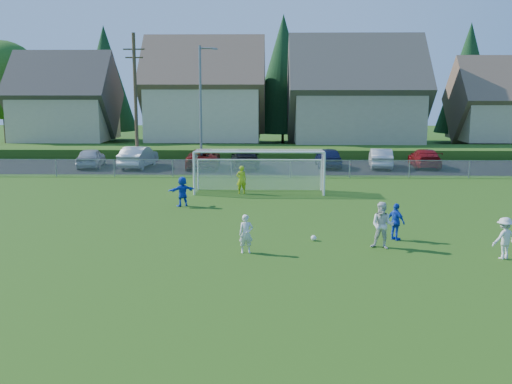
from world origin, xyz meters
TOP-DOWN VIEW (x-y plane):
  - ground at (0.00, 0.00)m, footprint 160.00×160.00m
  - asphalt_lot at (0.00, 27.50)m, footprint 60.00×60.00m
  - grass_embankment at (0.00, 35.00)m, footprint 70.00×6.00m
  - soccer_ball at (2.35, 4.85)m, footprint 0.22×0.22m
  - player_white_a at (-0.25, 3.04)m, footprint 0.58×0.44m
  - player_white_b at (4.83, 3.76)m, footprint 1.03×0.92m
  - player_white_c at (8.87, 2.48)m, footprint 1.11×0.90m
  - player_blue_a at (5.61, 5.05)m, footprint 0.80×0.91m
  - player_blue_b at (-3.84, 11.76)m, footprint 1.45×1.12m
  - goalkeeper at (-1.01, 15.50)m, footprint 0.67×0.52m
  - car_a at (-13.02, 26.81)m, footprint 2.21×4.50m
  - car_b at (-9.39, 26.80)m, footprint 2.22×5.05m
  - car_c at (-4.43, 26.68)m, footprint 2.80×5.46m
  - car_d at (-1.26, 26.64)m, footprint 2.48×5.15m
  - car_e at (5.06, 27.22)m, footprint 1.85×4.49m
  - car_f at (8.98, 27.05)m, footprint 2.02×4.60m
  - car_g at (12.39, 27.39)m, footprint 2.35×5.01m
  - soccer_goal at (0.00, 16.05)m, footprint 7.42×1.90m
  - chainlink_fence at (0.00, 22.00)m, footprint 52.06×0.06m
  - streetlight at (-4.45, 26.00)m, footprint 1.38×0.18m
  - utility_pole at (-9.50, 27.00)m, footprint 1.60×0.26m
  - houses_row at (1.97, 42.46)m, footprint 53.90×11.45m
  - tree_row at (1.04, 48.74)m, footprint 65.98×12.36m

SIDE VIEW (x-z plane):
  - ground at x=0.00m, z-range 0.00..0.00m
  - asphalt_lot at x=0.00m, z-range 0.01..0.01m
  - soccer_ball at x=2.35m, z-range 0.00..0.22m
  - grass_embankment at x=0.00m, z-range 0.00..0.80m
  - chainlink_fence at x=0.00m, z-range 0.03..1.23m
  - car_g at x=12.39m, z-range 0.00..1.41m
  - player_white_a at x=-0.25m, z-range 0.00..1.42m
  - car_d at x=-1.26m, z-range 0.00..1.45m
  - car_f at x=8.98m, z-range 0.00..1.47m
  - car_a at x=-13.02m, z-range 0.00..1.48m
  - car_c at x=-4.43m, z-range 0.00..1.48m
  - player_blue_a at x=5.61m, z-range 0.00..1.48m
  - player_white_c at x=8.87m, z-range 0.00..1.49m
  - car_e at x=5.06m, z-range 0.00..1.52m
  - player_blue_b at x=-3.84m, z-range 0.00..1.53m
  - goalkeeper at x=-1.01m, z-range 0.00..1.61m
  - car_b at x=-9.39m, z-range 0.00..1.61m
  - player_white_b at x=4.83m, z-range 0.00..1.77m
  - soccer_goal at x=0.00m, z-range 0.38..2.88m
  - streetlight at x=-4.45m, z-range 0.34..9.34m
  - utility_pole at x=-9.50m, z-range 0.15..10.15m
  - tree_row at x=1.04m, z-range 0.01..13.81m
  - houses_row at x=1.97m, z-range 0.69..13.97m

